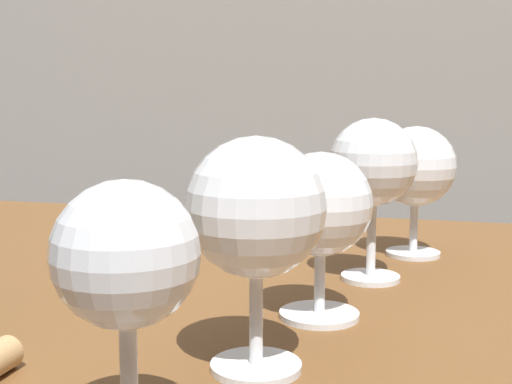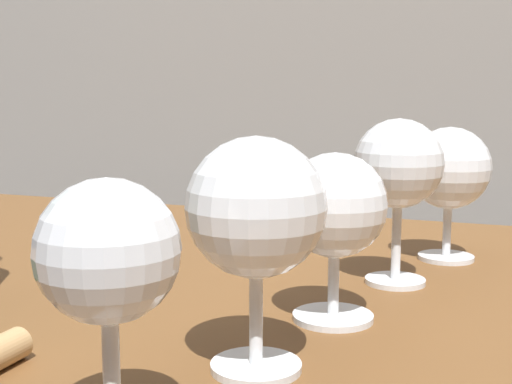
{
  "view_description": "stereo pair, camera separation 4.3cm",
  "coord_description": "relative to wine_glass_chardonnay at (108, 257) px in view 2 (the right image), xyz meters",
  "views": [
    {
      "loc": [
        0.18,
        -0.59,
        0.92
      ],
      "look_at": [
        0.07,
        -0.18,
        0.86
      ],
      "focal_mm": 47.9,
      "sensor_mm": 36.0,
      "label": 1
    },
    {
      "loc": [
        0.22,
        -0.58,
        0.92
      ],
      "look_at": [
        0.07,
        -0.18,
        0.86
      ],
      "focal_mm": 47.9,
      "sensor_mm": 36.0,
      "label": 2
    }
  ],
  "objects": [
    {
      "name": "wine_glass_empty",
      "position": [
        0.03,
        0.12,
        0.01
      ],
      "size": [
        0.09,
        0.09,
        0.15
      ],
      "color": "white",
      "rests_on": "dining_table"
    },
    {
      "name": "wine_glass_chardonnay",
      "position": [
        0.0,
        0.0,
        0.0
      ],
      "size": [
        0.07,
        0.07,
        0.14
      ],
      "color": "white",
      "rests_on": "dining_table"
    },
    {
      "name": "wine_glass_pinot",
      "position": [
        0.06,
        0.23,
        -0.01
      ],
      "size": [
        0.08,
        0.08,
        0.14
      ],
      "color": "white",
      "rests_on": "dining_table"
    },
    {
      "name": "wine_glass_port",
      "position": [
        0.09,
        0.36,
        0.01
      ],
      "size": [
        0.08,
        0.08,
        0.16
      ],
      "color": "white",
      "rests_on": "dining_table"
    },
    {
      "name": "dining_table",
      "position": [
        -0.04,
        0.29,
        -0.19
      ],
      "size": [
        1.34,
        0.84,
        0.74
      ],
      "color": "brown",
      "rests_on": "ground_plane"
    },
    {
      "name": "wine_glass_cabernet",
      "position": [
        0.12,
        0.48,
        -0.0
      ],
      "size": [
        0.09,
        0.09,
        0.15
      ],
      "color": "white",
      "rests_on": "dining_table"
    }
  ]
}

